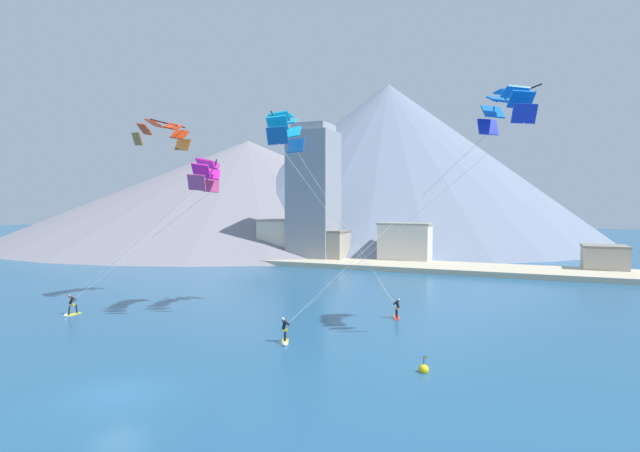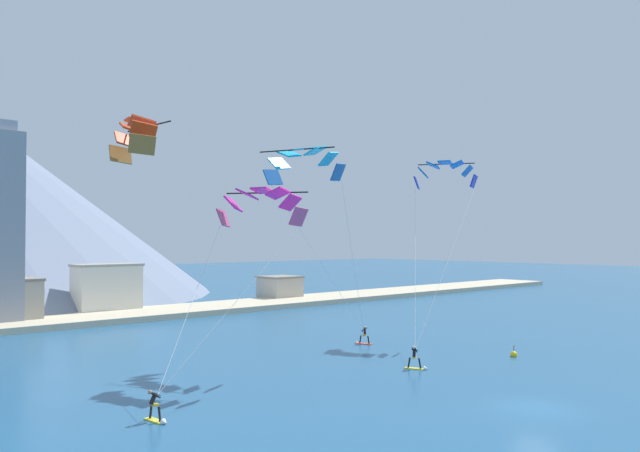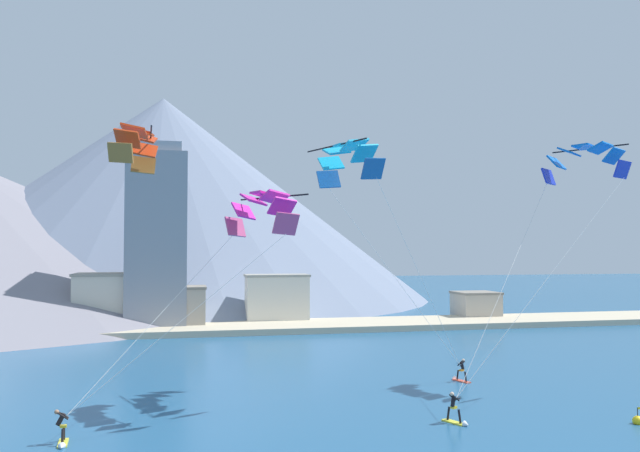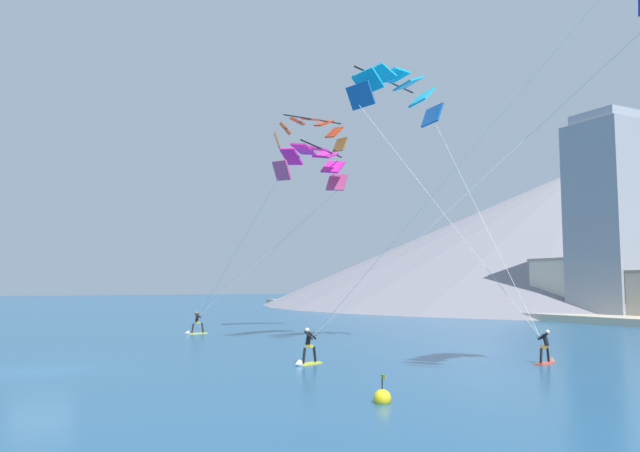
{
  "view_description": "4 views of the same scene",
  "coord_description": "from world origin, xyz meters",
  "px_view_note": "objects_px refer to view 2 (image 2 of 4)",
  "views": [
    {
      "loc": [
        18.23,
        -17.99,
        9.15
      ],
      "look_at": [
        3.67,
        16.29,
        7.57
      ],
      "focal_mm": 28.0,
      "sensor_mm": 36.0,
      "label": 1
    },
    {
      "loc": [
        -32.1,
        -17.84,
        9.34
      ],
      "look_at": [
        -2.9,
        14.58,
        10.32
      ],
      "focal_mm": 35.0,
      "sensor_mm": 36.0,
      "label": 2
    },
    {
      "loc": [
        -11.05,
        -20.74,
        9.38
      ],
      "look_at": [
        -3.69,
        13.46,
        10.76
      ],
      "focal_mm": 35.0,
      "sensor_mm": 36.0,
      "label": 3
    },
    {
      "loc": [
        29.82,
        -2.07,
        3.73
      ],
      "look_at": [
        -0.74,
        13.91,
        6.97
      ],
      "focal_mm": 35.0,
      "sensor_mm": 36.0,
      "label": 4
    }
  ],
  "objects_px": {
    "parafoil_kite_near_lead": "(445,172)",
    "parafoil_kite_distant_high_outer": "(135,135)",
    "parafoil_kite_mid_center": "(261,203)",
    "kitesurfer_near_lead": "(417,362)",
    "parafoil_kite_near_trail": "(303,162)",
    "kitesurfer_mid_center": "(157,412)",
    "race_marker_buoy": "(514,355)",
    "kitesurfer_near_trail": "(362,339)"
  },
  "relations": [
    {
      "from": "parafoil_kite_near_lead",
      "to": "parafoil_kite_distant_high_outer",
      "type": "xyz_separation_m",
      "value": [
        -30.58,
        1.75,
        0.35
      ]
    },
    {
      "from": "parafoil_kite_near_lead",
      "to": "parafoil_kite_mid_center",
      "type": "height_order",
      "value": "parafoil_kite_near_lead"
    },
    {
      "from": "kitesurfer_near_lead",
      "to": "parafoil_kite_near_trail",
      "type": "xyz_separation_m",
      "value": [
        -4.01,
        8.02,
        14.93
      ]
    },
    {
      "from": "kitesurfer_mid_center",
      "to": "parafoil_kite_mid_center",
      "type": "relative_size",
      "value": 0.14
    },
    {
      "from": "parafoil_kite_near_trail",
      "to": "race_marker_buoy",
      "type": "relative_size",
      "value": 15.05
    },
    {
      "from": "kitesurfer_near_trail",
      "to": "race_marker_buoy",
      "type": "relative_size",
      "value": 1.74
    },
    {
      "from": "race_marker_buoy",
      "to": "parafoil_kite_near_lead",
      "type": "bearing_deg",
      "value": 69.28
    },
    {
      "from": "kitesurfer_mid_center",
      "to": "parafoil_kite_near_trail",
      "type": "bearing_deg",
      "value": 24.7
    },
    {
      "from": "race_marker_buoy",
      "to": "kitesurfer_near_trail",
      "type": "bearing_deg",
      "value": 110.68
    },
    {
      "from": "kitesurfer_near_trail",
      "to": "race_marker_buoy",
      "type": "bearing_deg",
      "value": -69.32
    },
    {
      "from": "race_marker_buoy",
      "to": "parafoil_kite_distant_high_outer",
      "type": "bearing_deg",
      "value": 157.83
    },
    {
      "from": "kitesurfer_near_trail",
      "to": "parafoil_kite_distant_high_outer",
      "type": "xyz_separation_m",
      "value": [
        -22.41,
        -1.32,
        15.67
      ]
    },
    {
      "from": "kitesurfer_near_trail",
      "to": "kitesurfer_mid_center",
      "type": "relative_size",
      "value": 1.0
    },
    {
      "from": "kitesurfer_near_lead",
      "to": "parafoil_kite_near_trail",
      "type": "height_order",
      "value": "parafoil_kite_near_trail"
    },
    {
      "from": "kitesurfer_near_lead",
      "to": "parafoil_kite_distant_high_outer",
      "type": "bearing_deg",
      "value": 152.86
    },
    {
      "from": "kitesurfer_near_lead",
      "to": "kitesurfer_near_trail",
      "type": "distance_m",
      "value": 11.4
    },
    {
      "from": "kitesurfer_near_trail",
      "to": "kitesurfer_near_lead",
      "type": "bearing_deg",
      "value": -115.54
    },
    {
      "from": "parafoil_kite_near_trail",
      "to": "race_marker_buoy",
      "type": "bearing_deg",
      "value": -36.58
    },
    {
      "from": "kitesurfer_near_trail",
      "to": "parafoil_kite_distant_high_outer",
      "type": "height_order",
      "value": "parafoil_kite_distant_high_outer"
    },
    {
      "from": "kitesurfer_mid_center",
      "to": "parafoil_kite_distant_high_outer",
      "type": "xyz_separation_m",
      "value": [
        2.71,
        8.39,
        15.61
      ]
    },
    {
      "from": "parafoil_kite_near_trail",
      "to": "race_marker_buoy",
      "type": "xyz_separation_m",
      "value": [
        13.59,
        -10.09,
        -15.31
      ]
    },
    {
      "from": "parafoil_kite_near_lead",
      "to": "kitesurfer_mid_center",
      "type": "bearing_deg",
      "value": -168.72
    },
    {
      "from": "kitesurfer_mid_center",
      "to": "parafoil_kite_near_trail",
      "type": "xyz_separation_m",
      "value": [
        16.18,
        7.44,
        14.93
      ]
    },
    {
      "from": "parafoil_kite_near_trail",
      "to": "parafoil_kite_distant_high_outer",
      "type": "relative_size",
      "value": 2.53
    },
    {
      "from": "kitesurfer_mid_center",
      "to": "parafoil_kite_near_trail",
      "type": "height_order",
      "value": "parafoil_kite_near_trail"
    },
    {
      "from": "kitesurfer_near_trail",
      "to": "race_marker_buoy",
      "type": "xyz_separation_m",
      "value": [
        4.66,
        -12.36,
        -0.31
      ]
    },
    {
      "from": "kitesurfer_near_lead",
      "to": "parafoil_kite_distant_high_outer",
      "type": "relative_size",
      "value": 0.29
    },
    {
      "from": "parafoil_kite_mid_center",
      "to": "race_marker_buoy",
      "type": "xyz_separation_m",
      "value": [
        19.58,
        -7.47,
        -11.69
      ]
    },
    {
      "from": "kitesurfer_near_lead",
      "to": "race_marker_buoy",
      "type": "height_order",
      "value": "kitesurfer_near_lead"
    },
    {
      "from": "parafoil_kite_mid_center",
      "to": "parafoil_kite_distant_high_outer",
      "type": "xyz_separation_m",
      "value": [
        -7.49,
        3.56,
        4.29
      ]
    },
    {
      "from": "parafoil_kite_mid_center",
      "to": "parafoil_kite_distant_high_outer",
      "type": "height_order",
      "value": "parafoil_kite_distant_high_outer"
    },
    {
      "from": "parafoil_kite_near_lead",
      "to": "kitesurfer_near_trail",
      "type": "bearing_deg",
      "value": 159.41
    },
    {
      "from": "parafoil_kite_near_trail",
      "to": "parafoil_kite_mid_center",
      "type": "relative_size",
      "value": 1.23
    },
    {
      "from": "kitesurfer_near_lead",
      "to": "race_marker_buoy",
      "type": "bearing_deg",
      "value": -12.17
    },
    {
      "from": "parafoil_kite_near_lead",
      "to": "parafoil_kite_near_trail",
      "type": "xyz_separation_m",
      "value": [
        -17.11,
        0.8,
        -0.33
      ]
    },
    {
      "from": "parafoil_kite_mid_center",
      "to": "parafoil_kite_distant_high_outer",
      "type": "distance_m",
      "value": 9.33
    },
    {
      "from": "kitesurfer_near_lead",
      "to": "parafoil_kite_distant_high_outer",
      "type": "xyz_separation_m",
      "value": [
        -17.49,
        8.97,
        15.62
      ]
    },
    {
      "from": "parafoil_kite_distant_high_outer",
      "to": "race_marker_buoy",
      "type": "relative_size",
      "value": 5.96
    },
    {
      "from": "parafoil_kite_near_lead",
      "to": "parafoil_kite_distant_high_outer",
      "type": "height_order",
      "value": "parafoil_kite_distant_high_outer"
    },
    {
      "from": "kitesurfer_mid_center",
      "to": "parafoil_kite_distant_high_outer",
      "type": "distance_m",
      "value": 17.93
    },
    {
      "from": "parafoil_kite_distant_high_outer",
      "to": "parafoil_kite_near_trail",
      "type": "bearing_deg",
      "value": -4.0
    },
    {
      "from": "kitesurfer_near_trail",
      "to": "kitesurfer_mid_center",
      "type": "height_order",
      "value": "kitesurfer_mid_center"
    }
  ]
}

